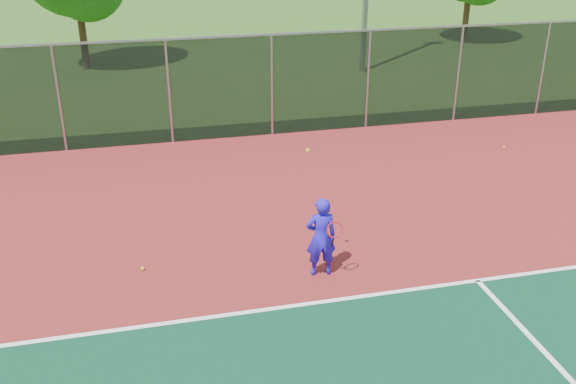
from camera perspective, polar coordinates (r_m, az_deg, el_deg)
court_apron at (r=11.08m, az=9.74°, el=-11.83°), size 30.00×20.00×0.02m
fence_back at (r=19.17m, az=-1.45°, el=9.54°), size 30.00×0.06×3.03m
tennis_player at (r=11.96m, az=2.95°, el=-3.99°), size 0.60×0.62×2.53m
practice_ball_2 at (r=19.47m, az=18.65°, el=3.81°), size 0.07×0.07×0.07m
practice_ball_5 at (r=12.65m, az=3.45°, el=-6.24°), size 0.07×0.07×0.07m
practice_ball_6 at (r=12.73m, az=-12.80°, el=-6.65°), size 0.07×0.07×0.07m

